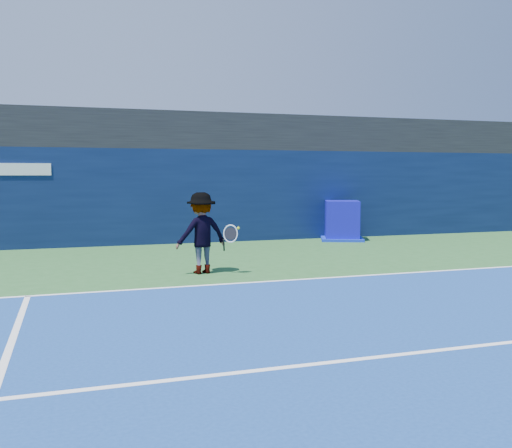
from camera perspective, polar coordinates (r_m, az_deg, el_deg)
name	(u,v)px	position (r m, az deg, el deg)	size (l,w,h in m)	color
ground	(354,314)	(9.23, 9.82, -8.91)	(80.00, 80.00, 0.00)	#285928
baseline	(286,280)	(11.90, 3.05, -5.65)	(24.00, 0.10, 0.01)	white
service_line	(430,351)	(7.58, 17.03, -12.08)	(24.00, 0.10, 0.01)	white
stadium_band	(198,134)	(19.91, -5.81, 8.99)	(36.00, 3.00, 1.20)	black
back_wall_assembly	(205,196)	(18.90, -5.13, 2.84)	(36.00, 1.03, 3.00)	#0A173B
equipment_cart	(342,222)	(19.35, 8.59, 0.19)	(1.79, 1.79, 1.32)	#0E0BA0
tennis_player	(201,233)	(12.71, -5.48, -0.90)	(1.39, 0.88, 1.81)	silver
tennis_ball	(238,228)	(14.19, -1.79, -0.41)	(0.07, 0.07, 0.07)	#C8DB18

